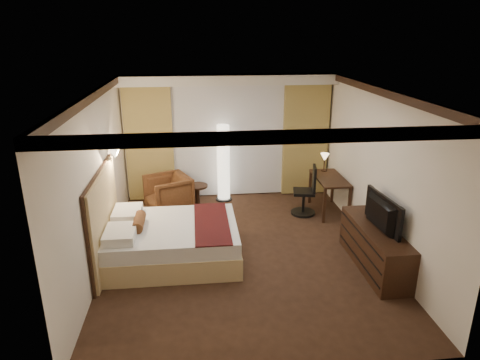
{
  "coord_description": "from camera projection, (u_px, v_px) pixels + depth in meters",
  "views": [
    {
      "loc": [
        -0.75,
        -6.4,
        3.55
      ],
      "look_at": [
        0.0,
        0.4,
        1.15
      ],
      "focal_mm": 32.0,
      "sensor_mm": 36.0,
      "label": 1
    }
  ],
  "objects": [
    {
      "name": "floor",
      "position": [
        243.0,
        252.0,
        7.26
      ],
      "size": [
        4.5,
        5.5,
        0.01
      ],
      "primitive_type": "cube",
      "color": "#321F13",
      "rests_on": "ground"
    },
    {
      "name": "ceiling",
      "position": [
        243.0,
        91.0,
        6.36
      ],
      "size": [
        4.5,
        5.5,
        0.01
      ],
      "primitive_type": "cube",
      "color": "white",
      "rests_on": "back_wall"
    },
    {
      "name": "back_wall",
      "position": [
        228.0,
        136.0,
        9.39
      ],
      "size": [
        4.5,
        0.02,
        2.7
      ],
      "primitive_type": "cube",
      "color": "silver",
      "rests_on": "floor"
    },
    {
      "name": "left_wall",
      "position": [
        98.0,
        182.0,
        6.58
      ],
      "size": [
        0.02,
        5.5,
        2.7
      ],
      "primitive_type": "cube",
      "color": "silver",
      "rests_on": "floor"
    },
    {
      "name": "right_wall",
      "position": [
        378.0,
        172.0,
        7.04
      ],
      "size": [
        0.02,
        5.5,
        2.7
      ],
      "primitive_type": "cube",
      "color": "silver",
      "rests_on": "floor"
    },
    {
      "name": "crown_molding",
      "position": [
        243.0,
        95.0,
        6.38
      ],
      "size": [
        4.5,
        5.5,
        0.12
      ],
      "primitive_type": null,
      "color": "black",
      "rests_on": "ceiling"
    },
    {
      "name": "soffit",
      "position": [
        229.0,
        80.0,
        8.74
      ],
      "size": [
        4.5,
        0.5,
        0.2
      ],
      "primitive_type": "cube",
      "color": "white",
      "rests_on": "ceiling"
    },
    {
      "name": "curtain_sheer",
      "position": [
        229.0,
        142.0,
        9.35
      ],
      "size": [
        2.48,
        0.04,
        2.45
      ],
      "primitive_type": "cube",
      "color": "silver",
      "rests_on": "back_wall"
    },
    {
      "name": "curtain_left_drape",
      "position": [
        150.0,
        145.0,
        9.12
      ],
      "size": [
        1.0,
        0.14,
        2.45
      ],
      "primitive_type": "cube",
      "color": "tan",
      "rests_on": "back_wall"
    },
    {
      "name": "curtain_right_drape",
      "position": [
        305.0,
        140.0,
        9.47
      ],
      "size": [
        1.0,
        0.14,
        2.45
      ],
      "primitive_type": "cube",
      "color": "tan",
      "rests_on": "back_wall"
    },
    {
      "name": "wall_sconce",
      "position": [
        114.0,
        152.0,
        7.18
      ],
      "size": [
        0.24,
        0.24,
        0.24
      ],
      "primitive_type": null,
      "color": "white",
      "rests_on": "left_wall"
    },
    {
      "name": "bed",
      "position": [
        173.0,
        241.0,
        6.95
      ],
      "size": [
        2.09,
        1.63,
        0.61
      ],
      "primitive_type": null,
      "color": "white",
      "rests_on": "floor"
    },
    {
      "name": "headboard",
      "position": [
        104.0,
        219.0,
        6.69
      ],
      "size": [
        0.12,
        1.93,
        1.5
      ],
      "primitive_type": null,
      "color": "tan",
      "rests_on": "floor"
    },
    {
      "name": "armchair",
      "position": [
        168.0,
        192.0,
        8.77
      ],
      "size": [
        1.03,
        1.05,
        0.84
      ],
      "primitive_type": "imported",
      "rotation": [
        0.0,
        0.0,
        -1.16
      ],
      "color": "#4A2F16",
      "rests_on": "floor"
    },
    {
      "name": "side_table",
      "position": [
        197.0,
        196.0,
        9.03
      ],
      "size": [
        0.45,
        0.45,
        0.49
      ],
      "primitive_type": null,
      "color": "black",
      "rests_on": "floor"
    },
    {
      "name": "floor_lamp",
      "position": [
        223.0,
        163.0,
        9.22
      ],
      "size": [
        0.36,
        0.36,
        1.69
      ],
      "primitive_type": null,
      "color": "white",
      "rests_on": "floor"
    },
    {
      "name": "desk",
      "position": [
        329.0,
        195.0,
        8.74
      ],
      "size": [
        0.55,
        1.14,
        0.75
      ],
      "primitive_type": null,
      "color": "black",
      "rests_on": "floor"
    },
    {
      "name": "desk_lamp",
      "position": [
        324.0,
        163.0,
        8.96
      ],
      "size": [
        0.18,
        0.18,
        0.34
      ],
      "primitive_type": null,
      "color": "#FFD899",
      "rests_on": "desk"
    },
    {
      "name": "office_chair",
      "position": [
        304.0,
        190.0,
        8.6
      ],
      "size": [
        0.58,
        0.58,
        1.03
      ],
      "primitive_type": null,
      "rotation": [
        0.0,
        0.0,
        -0.2
      ],
      "color": "black",
      "rests_on": "floor"
    },
    {
      "name": "dresser",
      "position": [
        375.0,
        247.0,
        6.69
      ],
      "size": [
        0.5,
        1.76,
        0.68
      ],
      "primitive_type": null,
      "color": "black",
      "rests_on": "floor"
    },
    {
      "name": "television",
      "position": [
        377.0,
        210.0,
        6.47
      ],
      "size": [
        0.67,
        1.08,
        0.14
      ],
      "primitive_type": "imported",
      "rotation": [
        0.0,
        0.0,
        1.65
      ],
      "color": "black",
      "rests_on": "dresser"
    }
  ]
}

